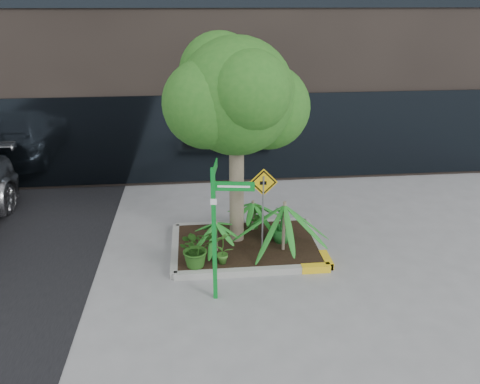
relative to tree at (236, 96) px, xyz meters
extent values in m
plane|color=gray|center=(0.01, -0.54, -3.38)|extent=(80.00, 80.00, 0.00)
cube|color=#9E9E99|center=(0.21, 0.86, -3.31)|extent=(3.20, 0.15, 0.15)
cube|color=#9E9E99|center=(0.21, -1.34, -3.31)|extent=(3.20, 0.15, 0.15)
cube|color=#9E9E99|center=(-1.39, -0.24, -3.31)|extent=(0.15, 2.20, 0.15)
cube|color=#9E9E99|center=(1.81, -0.24, -3.31)|extent=(0.15, 2.20, 0.15)
cube|color=yellow|center=(1.51, -1.34, -3.31)|extent=(0.60, 0.17, 0.15)
cube|color=black|center=(0.21, -0.24, -3.26)|extent=(3.05, 2.05, 0.06)
cylinder|color=gray|center=(0.00, -0.02, -1.89)|extent=(0.32, 0.32, 2.99)
cylinder|color=gray|center=(0.10, -0.02, -0.79)|extent=(0.57, 0.16, 0.97)
sphere|color=#24601B|center=(0.00, -0.02, 0.00)|extent=(2.39, 2.39, 2.39)
sphere|color=#24601B|center=(0.70, 0.28, -0.29)|extent=(1.79, 1.79, 1.79)
sphere|color=#24601B|center=(-0.60, -0.22, -0.10)|extent=(1.79, 1.79, 1.79)
sphere|color=#24601B|center=(0.20, -0.61, 0.20)|extent=(1.59, 1.59, 1.59)
sphere|color=#24601B|center=(-0.30, 0.48, 0.40)|extent=(1.69, 1.69, 1.69)
cylinder|color=gray|center=(0.96, -0.61, -2.67)|extent=(0.07, 0.07, 1.13)
cylinder|color=gray|center=(-0.49, -0.51, -2.88)|extent=(0.07, 0.07, 0.70)
cylinder|color=gray|center=(0.42, 0.39, -2.86)|extent=(0.07, 0.07, 0.74)
imported|color=#224F16|center=(-0.92, -1.09, -2.82)|extent=(0.95, 0.95, 0.83)
imported|color=#1F6A25|center=(0.99, -0.24, -2.83)|extent=(0.49, 0.49, 0.81)
imported|color=#357022|center=(-0.38, -1.05, -2.86)|extent=(0.52, 0.52, 0.74)
imported|color=#24611C|center=(0.49, 0.45, -2.89)|extent=(0.53, 0.53, 0.68)
cube|color=#0C8B28|center=(-0.59, -2.04, -2.09)|extent=(0.08, 0.08, 2.58)
cube|color=#0C8B28|center=(-0.25, -2.09, -1.12)|extent=(0.71, 0.13, 0.17)
cube|color=#0C8B28|center=(-0.54, -1.69, -0.94)|extent=(0.13, 0.71, 0.17)
cube|color=white|center=(-0.25, -2.11, -1.12)|extent=(0.55, 0.09, 0.04)
cube|color=white|center=(-0.55, -1.69, -0.94)|extent=(0.09, 0.55, 0.04)
cube|color=white|center=(-0.59, -2.08, -1.40)|extent=(0.11, 0.02, 0.11)
cylinder|color=slate|center=(0.49, -0.65, -2.36)|extent=(0.05, 0.11, 1.75)
cube|color=#E9B90B|center=(0.49, -0.67, -1.62)|extent=(0.58, 0.06, 0.58)
cube|color=black|center=(0.49, -0.68, -1.62)|extent=(0.52, 0.04, 0.52)
cube|color=#E9B90B|center=(0.49, -0.68, -1.62)|extent=(0.44, 0.03, 0.44)
cube|color=black|center=(0.48, -0.69, -1.63)|extent=(0.14, 0.01, 0.08)
camera|label=1|loc=(-0.89, -9.43, 1.80)|focal=35.00mm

